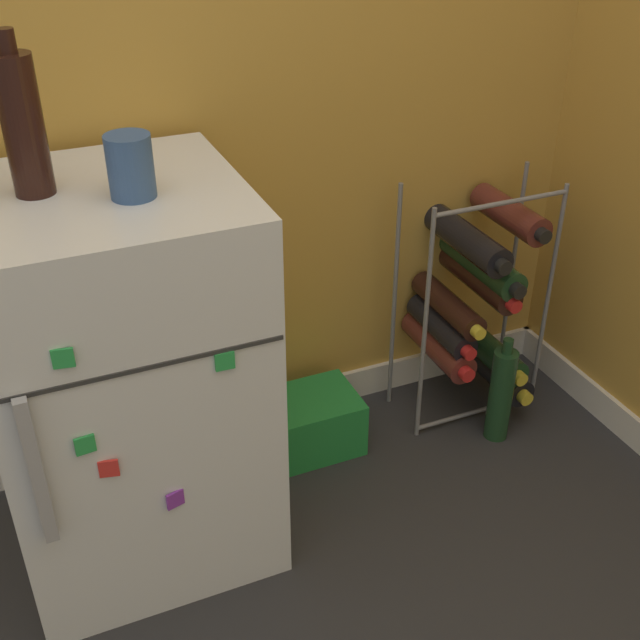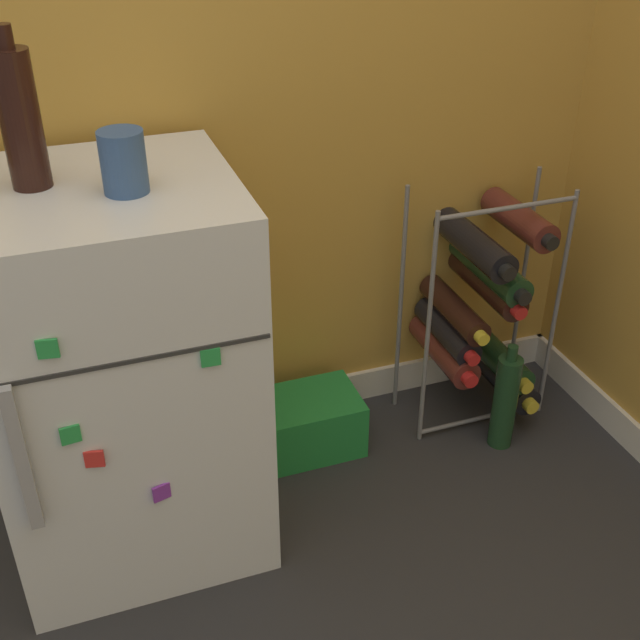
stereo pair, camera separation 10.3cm
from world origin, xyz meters
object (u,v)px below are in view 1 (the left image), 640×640
at_px(mini_fridge, 127,381).
at_px(soda_box, 308,423).
at_px(fridge_top_cup, 130,166).
at_px(loose_bottle_floor, 501,394).
at_px(wine_rack, 473,302).
at_px(fridge_top_bottle, 23,124).

height_order(mini_fridge, soda_box, mini_fridge).
bearing_deg(mini_fridge, fridge_top_cup, -43.26).
xyz_separation_m(soda_box, loose_bottle_floor, (0.49, -0.16, 0.06)).
xyz_separation_m(wine_rack, soda_box, (-0.48, -0.01, -0.26)).
distance_m(fridge_top_cup, loose_bottle_floor, 1.18).
bearing_deg(soda_box, mini_fridge, -164.84).
distance_m(wine_rack, soda_box, 0.55).
distance_m(wine_rack, fridge_top_bottle, 1.23).
xyz_separation_m(soda_box, fridge_top_cup, (-0.40, -0.18, 0.83)).
distance_m(mini_fridge, wine_rack, 0.96).
relative_size(fridge_top_cup, fridge_top_bottle, 0.40).
bearing_deg(fridge_top_bottle, fridge_top_cup, -28.22).
height_order(mini_fridge, loose_bottle_floor, mini_fridge).
relative_size(fridge_top_cup, loose_bottle_floor, 0.37).
distance_m(mini_fridge, fridge_top_bottle, 0.56).
xyz_separation_m(soda_box, fridge_top_bottle, (-0.56, -0.09, 0.90)).
height_order(soda_box, loose_bottle_floor, loose_bottle_floor).
bearing_deg(fridge_top_cup, fridge_top_bottle, 151.78).
distance_m(wine_rack, fridge_top_cup, 1.07).
relative_size(mini_fridge, fridge_top_cup, 7.51).
bearing_deg(fridge_top_cup, mini_fridge, 136.74).
relative_size(mini_fridge, loose_bottle_floor, 2.74).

